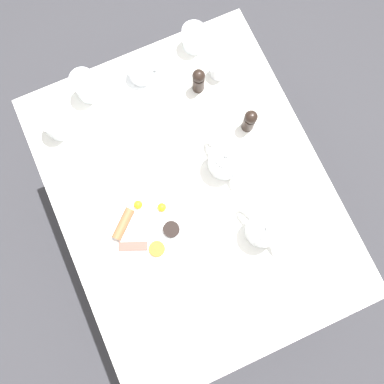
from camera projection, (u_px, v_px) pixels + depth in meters
name	position (u px, v px, depth m)	size (l,w,h in m)	color
ground_plane	(192.00, 218.00, 1.99)	(8.00, 8.00, 0.00)	#333338
table	(192.00, 197.00, 1.33)	(0.89, 1.13, 0.74)	white
breakfast_plate	(147.00, 226.00, 1.23)	(0.30, 0.30, 0.04)	white
teapot_near	(264.00, 229.00, 1.18)	(0.11, 0.20, 0.13)	white
teapot_far	(225.00, 160.00, 1.23)	(0.11, 0.20, 0.13)	white
teacup_with_saucer_left	(141.00, 73.00, 1.31)	(0.14, 0.14, 0.06)	white
water_glass_tall	(86.00, 86.00, 1.27)	(0.08, 0.08, 0.11)	white
water_glass_short	(194.00, 38.00, 1.32)	(0.08, 0.08, 0.09)	white
wine_glass_spare	(56.00, 125.00, 1.26)	(0.08, 0.08, 0.09)	white
creamer_jug	(219.00, 69.00, 1.31)	(0.09, 0.06, 0.07)	white
pepper_grinder	(198.00, 80.00, 1.28)	(0.04, 0.04, 0.11)	black
salt_grinder	(250.00, 120.00, 1.25)	(0.04, 0.04, 0.11)	black
napkin_folded	(82.00, 170.00, 1.27)	(0.14, 0.15, 0.01)	white
fork_by_plate	(150.00, 361.00, 1.16)	(0.10, 0.15, 0.00)	silver
knife_by_plate	(157.00, 141.00, 1.29)	(0.17, 0.15, 0.00)	silver
spoon_for_tea	(261.00, 317.00, 1.19)	(0.10, 0.13, 0.00)	silver
fork_spare	(314.00, 291.00, 1.20)	(0.06, 0.17, 0.00)	silver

